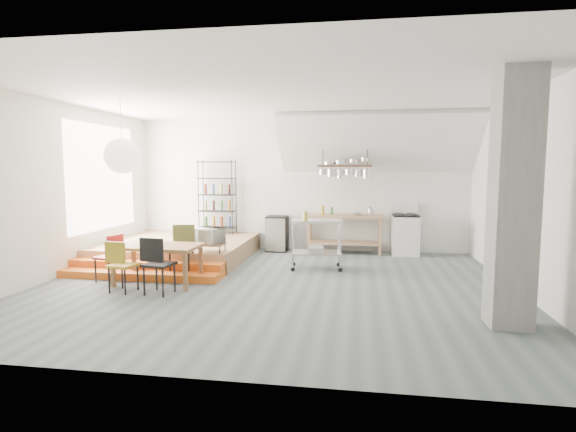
% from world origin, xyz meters
% --- Properties ---
extents(floor, '(8.00, 8.00, 0.00)m').
position_xyz_m(floor, '(0.00, 0.00, 0.00)').
color(floor, '#545E61').
rests_on(floor, ground).
extents(wall_back, '(8.00, 0.04, 3.20)m').
position_xyz_m(wall_back, '(0.00, 3.50, 1.60)').
color(wall_back, silver).
rests_on(wall_back, ground).
extents(wall_left, '(0.04, 7.00, 3.20)m').
position_xyz_m(wall_left, '(-4.00, 0.00, 1.60)').
color(wall_left, silver).
rests_on(wall_left, ground).
extents(wall_right, '(0.04, 7.00, 3.20)m').
position_xyz_m(wall_right, '(4.00, 0.00, 1.60)').
color(wall_right, silver).
rests_on(wall_right, ground).
extents(ceiling, '(8.00, 7.00, 0.02)m').
position_xyz_m(ceiling, '(0.00, 0.00, 3.20)').
color(ceiling, white).
rests_on(ceiling, wall_back).
extents(slope_ceiling, '(4.40, 1.44, 1.32)m').
position_xyz_m(slope_ceiling, '(1.80, 2.90, 2.55)').
color(slope_ceiling, white).
rests_on(slope_ceiling, wall_back).
extents(window_pane, '(0.02, 2.50, 2.20)m').
position_xyz_m(window_pane, '(-3.98, 1.50, 1.80)').
color(window_pane, white).
rests_on(window_pane, wall_left).
extents(platform, '(3.00, 3.00, 0.40)m').
position_xyz_m(platform, '(-2.50, 2.00, 0.20)').
color(platform, '#A07850').
rests_on(platform, ground).
extents(step_lower, '(3.00, 0.35, 0.13)m').
position_xyz_m(step_lower, '(-2.50, 0.05, 0.07)').
color(step_lower, orange).
rests_on(step_lower, ground).
extents(step_upper, '(3.00, 0.35, 0.27)m').
position_xyz_m(step_upper, '(-2.50, 0.40, 0.13)').
color(step_upper, orange).
rests_on(step_upper, ground).
extents(concrete_column, '(0.50, 0.50, 3.20)m').
position_xyz_m(concrete_column, '(3.30, -1.50, 1.60)').
color(concrete_column, slate).
rests_on(concrete_column, ground).
extents(kitchen_counter, '(1.80, 0.60, 0.91)m').
position_xyz_m(kitchen_counter, '(1.10, 3.15, 0.63)').
color(kitchen_counter, '#A07850').
rests_on(kitchen_counter, ground).
extents(stove, '(0.60, 0.60, 1.18)m').
position_xyz_m(stove, '(2.50, 3.16, 0.48)').
color(stove, white).
rests_on(stove, ground).
extents(pot_rack, '(1.20, 0.50, 1.43)m').
position_xyz_m(pot_rack, '(1.13, 2.92, 1.98)').
color(pot_rack, '#392316').
rests_on(pot_rack, ceiling).
extents(wire_shelving, '(0.88, 0.38, 1.80)m').
position_xyz_m(wire_shelving, '(-2.00, 3.20, 1.33)').
color(wire_shelving, black).
rests_on(wire_shelving, platform).
extents(microwave_shelf, '(0.60, 0.40, 0.16)m').
position_xyz_m(microwave_shelf, '(-1.40, 0.75, 0.55)').
color(microwave_shelf, '#A07850').
rests_on(microwave_shelf, platform).
extents(paper_lantern, '(0.60, 0.60, 0.60)m').
position_xyz_m(paper_lantern, '(-2.59, -0.18, 2.20)').
color(paper_lantern, white).
rests_on(paper_lantern, ceiling).
extents(dining_table, '(1.45, 0.85, 0.68)m').
position_xyz_m(dining_table, '(-1.99, -0.20, 0.61)').
color(dining_table, brown).
rests_on(dining_table, ground).
extents(chair_mustard, '(0.45, 0.45, 0.84)m').
position_xyz_m(chair_mustard, '(-2.34, -0.84, 0.50)').
color(chair_mustard, '#B0921E').
rests_on(chair_mustard, ground).
extents(chair_black, '(0.48, 0.48, 0.92)m').
position_xyz_m(chair_black, '(-1.71, -0.87, 0.55)').
color(chair_black, black).
rests_on(chair_black, ground).
extents(chair_olive, '(0.48, 0.48, 0.94)m').
position_xyz_m(chair_olive, '(-1.81, 0.45, 0.56)').
color(chair_olive, '#545A2B').
rests_on(chair_olive, ground).
extents(chair_red, '(0.46, 0.46, 0.84)m').
position_xyz_m(chair_red, '(-2.86, -0.19, 0.50)').
color(chair_red, red).
rests_on(chair_red, ground).
extents(rolling_cart, '(1.05, 0.66, 0.99)m').
position_xyz_m(rolling_cart, '(0.61, 1.36, 0.64)').
color(rolling_cart, silver).
rests_on(rolling_cart, ground).
extents(mini_fridge, '(0.50, 0.50, 0.85)m').
position_xyz_m(mini_fridge, '(-0.51, 3.20, 0.42)').
color(mini_fridge, black).
rests_on(mini_fridge, ground).
extents(microwave, '(0.64, 0.54, 0.30)m').
position_xyz_m(microwave, '(-1.40, 0.75, 0.71)').
color(microwave, beige).
rests_on(microwave, microwave_shelf).
extents(bowl, '(0.28, 0.28, 0.05)m').
position_xyz_m(bowl, '(1.40, 3.10, 0.94)').
color(bowl, silver).
rests_on(bowl, kitchen_counter).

